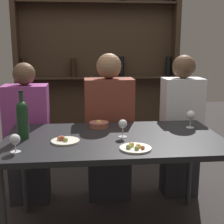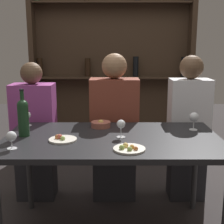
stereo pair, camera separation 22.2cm
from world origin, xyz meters
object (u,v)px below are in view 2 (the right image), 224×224
Objects in this scene: seated_person_left at (35,136)px; seated_person_center at (114,132)px; wine_glass_1 at (194,118)px; wine_glass_0 at (11,137)px; wine_glass_2 at (121,125)px; seated_person_right at (188,132)px; food_plate_1 at (62,139)px; food_plate_0 at (129,149)px; wine_bottle at (23,116)px; snack_bowl at (101,124)px; wine_glass_3 at (27,116)px.

seated_person_center is (0.69, 0.00, 0.04)m from seated_person_left.
wine_glass_1 is 1.36m from seated_person_left.
wine_glass_0 is 0.90× the size of wine_glass_2.
wine_glass_2 is (-0.54, -0.18, -0.01)m from wine_glass_1.
wine_glass_0 is 1.29m from wine_glass_1.
seated_person_center is at bearing 180.00° from seated_person_right.
food_plate_1 is 0.14× the size of seated_person_center.
food_plate_0 is 0.15× the size of seated_person_center.
seated_person_center is at bearing 40.19° from wine_bottle.
seated_person_left is at bearing 133.07° from food_plate_0.
wine_bottle is 0.33m from food_plate_1.
seated_person_left reaches higher than snack_bowl.
wine_glass_1 reaches higher than wine_glass_0.
food_plate_1 is 1.19m from seated_person_right.
wine_glass_1 is (1.21, 0.15, -0.05)m from wine_bottle.
seated_person_center is (-0.04, 0.57, -0.21)m from wine_glass_2.
wine_glass_1 is 1.08× the size of wine_glass_2.
wine_glass_2 is at bearing 98.78° from food_plate_0.
food_plate_0 is (0.71, -0.30, -0.13)m from wine_bottle.
seated_person_center is at bearing 95.64° from food_plate_0.
wine_glass_1 is at bearing 7.07° from wine_bottle.
wine_glass_3 is at bearing -159.31° from seated_person_center.
food_plate_0 is at bearing -1.87° from wine_glass_0.
seated_person_right is at bearing 81.31° from wine_glass_1.
wine_glass_3 reaches higher than snack_bowl.
seated_person_center reaches higher than wine_glass_3.
wine_glass_1 is at bearing -6.65° from snack_bowl.
seated_person_right is at bearing 43.25° from wine_glass_2.
wine_glass_1 is 0.68m from food_plate_0.
food_plate_1 is at bearing -118.66° from seated_person_center.
wine_glass_3 is 0.96m from food_plate_0.
wine_glass_3 is at bearing 100.13° from wine_bottle.
food_plate_1 is (0.28, -0.11, -0.13)m from wine_bottle.
food_plate_0 is 0.56m from snack_bowl.
wine_glass_3 is 1.36m from seated_person_right.
wine_bottle is 1.22m from wine_glass_1.
wine_glass_0 is 0.71m from food_plate_0.
seated_person_left reaches higher than wine_glass_1.
seated_person_right is at bearing 55.98° from food_plate_0.
wine_glass_1 reaches higher than wine_glass_2.
wine_glass_3 is at bearing 142.96° from food_plate_0.
seated_person_right reaches higher than wine_glass_1.
wine_glass_0 is 0.57× the size of food_plate_0.
wine_glass_2 is 1.10× the size of wine_glass_3.
seated_person_right is at bearing 10.98° from wine_glass_3.
wine_glass_2 reaches higher than wine_glass_0.
snack_bowl is at bearing -158.11° from seated_person_right.
wine_glass_1 is at bearing 41.81° from food_plate_0.
wine_glass_2 is 0.41m from food_plate_1.
wine_glass_0 is 0.33m from food_plate_1.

